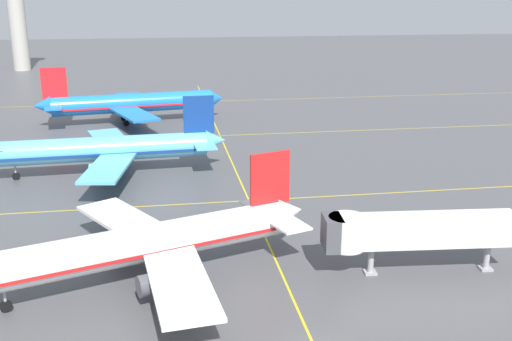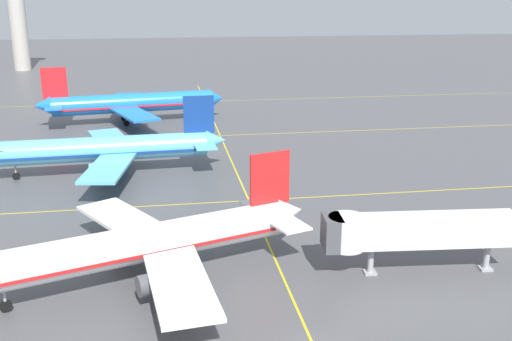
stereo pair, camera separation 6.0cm
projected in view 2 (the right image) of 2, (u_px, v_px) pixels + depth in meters
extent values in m
cylinder|color=white|center=(140.00, 244.00, 51.81)|extent=(27.15, 11.97, 3.27)
cone|color=white|center=(290.00, 212.00, 58.50)|extent=(3.61, 3.83, 3.11)
cube|color=red|center=(270.00, 179.00, 56.43)|extent=(4.02, 1.62, 5.17)
cube|color=white|center=(261.00, 206.00, 59.88)|extent=(4.05, 5.13, 0.21)
cube|color=white|center=(287.00, 224.00, 55.50)|extent=(4.05, 5.13, 0.21)
cube|color=white|center=(126.00, 221.00, 58.54)|extent=(10.46, 13.39, 0.34)
cube|color=white|center=(180.00, 282.00, 46.15)|extent=(5.97, 13.36, 0.34)
cylinder|color=#4C4C51|center=(124.00, 244.00, 55.99)|extent=(3.36, 2.66, 1.81)
cylinder|color=#4C4C51|center=(156.00, 283.00, 48.41)|extent=(3.36, 2.66, 1.81)
cube|color=red|center=(140.00, 249.00, 51.92)|extent=(25.08, 11.29, 0.31)
cylinder|color=#99999E|center=(4.00, 296.00, 47.40)|extent=(0.24, 0.24, 1.42)
cylinder|color=black|center=(6.00, 306.00, 47.67)|extent=(1.02, 0.67, 0.95)
cylinder|color=#99999E|center=(152.00, 253.00, 55.08)|extent=(0.24, 0.24, 1.42)
cylinder|color=black|center=(152.00, 262.00, 55.36)|extent=(1.02, 0.67, 0.95)
cylinder|color=#99999E|center=(168.00, 272.00, 51.29)|extent=(0.24, 0.24, 1.42)
cylinder|color=black|center=(169.00, 282.00, 51.57)|extent=(1.02, 0.67, 0.95)
cylinder|color=#5BB7E5|center=(103.00, 149.00, 82.51)|extent=(28.83, 4.93, 3.41)
cone|color=#5BB7E5|center=(216.00, 140.00, 85.60)|extent=(3.04, 3.38, 3.24)
cube|color=navy|center=(199.00, 115.00, 84.02)|extent=(4.31, 0.55, 5.38)
cube|color=#5BB7E5|center=(200.00, 137.00, 87.74)|extent=(3.11, 4.81, 0.22)
cube|color=#5BB7E5|center=(205.00, 146.00, 82.70)|extent=(3.11, 4.81, 0.22)
cube|color=#5BB7E5|center=(111.00, 139.00, 89.98)|extent=(7.99, 14.20, 0.36)
cube|color=#5BB7E5|center=(109.00, 167.00, 75.72)|extent=(6.70, 14.01, 0.36)
cylinder|color=#5BB7E5|center=(103.00, 152.00, 87.33)|extent=(3.14, 2.04, 1.88)
cylinder|color=#5BB7E5|center=(101.00, 170.00, 78.60)|extent=(3.14, 2.04, 1.88)
cube|color=navy|center=(103.00, 152.00, 82.63)|extent=(26.54, 4.84, 0.32)
cylinder|color=#99999E|center=(15.00, 169.00, 80.79)|extent=(0.25, 0.25, 1.48)
cylinder|color=black|center=(16.00, 176.00, 81.07)|extent=(1.01, 0.46, 0.99)
cylinder|color=#99999E|center=(117.00, 159.00, 85.69)|extent=(0.25, 0.25, 1.48)
cylinder|color=black|center=(118.00, 165.00, 85.97)|extent=(1.01, 0.46, 0.99)
cylinder|color=#99999E|center=(117.00, 168.00, 81.33)|extent=(0.25, 0.25, 1.48)
cylinder|color=black|center=(117.00, 175.00, 81.61)|extent=(1.01, 0.46, 0.99)
cylinder|color=blue|center=(134.00, 103.00, 115.16)|extent=(30.59, 8.06, 3.61)
cone|color=blue|center=(217.00, 98.00, 119.93)|extent=(2.97, 3.86, 3.54)
cone|color=blue|center=(42.00, 106.00, 110.20)|extent=(3.51, 3.84, 3.43)
cube|color=red|center=(54.00, 83.00, 109.73)|extent=(4.56, 1.01, 5.70)
cube|color=blue|center=(54.00, 108.00, 108.17)|extent=(3.74, 5.33, 0.23)
cube|color=blue|center=(54.00, 102.00, 113.37)|extent=(3.74, 5.33, 0.23)
cube|color=blue|center=(134.00, 114.00, 107.68)|extent=(9.62, 15.07, 0.38)
cube|color=blue|center=(125.00, 99.00, 122.41)|extent=(5.80, 14.52, 0.38)
cylinder|color=blue|center=(139.00, 117.00, 111.23)|extent=(3.49, 2.45, 1.99)
cylinder|color=blue|center=(133.00, 107.00, 120.24)|extent=(3.49, 2.45, 1.99)
cube|color=#385166|center=(206.00, 96.00, 119.14)|extent=(2.18, 3.54, 0.66)
cube|color=red|center=(134.00, 105.00, 115.29)|extent=(28.19, 7.74, 0.34)
cylinder|color=#99999E|center=(197.00, 111.00, 119.41)|extent=(0.27, 0.27, 1.57)
cylinder|color=black|center=(197.00, 116.00, 119.71)|extent=(1.10, 0.58, 1.04)
cylinder|color=#99999E|center=(126.00, 118.00, 113.02)|extent=(0.27, 0.27, 1.57)
cylinder|color=black|center=(126.00, 123.00, 113.33)|extent=(1.10, 0.58, 1.04)
cylinder|color=#99999E|center=(123.00, 113.00, 117.53)|extent=(0.27, 0.27, 1.57)
cylinder|color=black|center=(124.00, 118.00, 117.83)|extent=(1.10, 0.58, 1.04)
cube|color=yellow|center=(249.00, 201.00, 73.05)|extent=(160.03, 0.20, 0.01)
cube|color=yellow|center=(220.00, 136.00, 105.83)|extent=(160.03, 0.20, 0.01)
cube|color=yellow|center=(205.00, 101.00, 138.60)|extent=(160.03, 0.20, 0.01)
cube|color=yellow|center=(232.00, 162.00, 89.44)|extent=(0.20, 152.57, 0.01)
cube|color=silver|center=(432.00, 230.00, 53.47)|extent=(15.63, 4.01, 2.70)
cylinder|color=silver|center=(347.00, 232.00, 52.93)|extent=(3.38, 3.38, 2.97)
cube|color=#47474C|center=(332.00, 233.00, 52.83)|extent=(1.85, 3.10, 2.97)
cylinder|color=#99999E|center=(371.00, 253.00, 53.68)|extent=(0.56, 0.56, 4.10)
cube|color=#99999E|center=(370.00, 272.00, 54.24)|extent=(1.19, 1.19, 0.20)
cylinder|color=#99999E|center=(488.00, 249.00, 54.44)|extent=(0.56, 0.56, 4.10)
cube|color=#99999E|center=(485.00, 268.00, 55.01)|extent=(1.19, 1.19, 0.20)
cylinder|color=#ADA89E|center=(17.00, 17.00, 187.95)|extent=(5.20, 5.20, 33.39)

